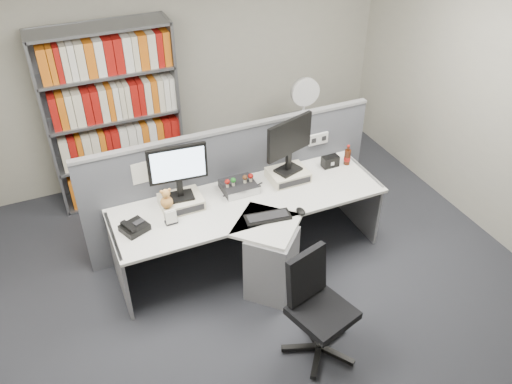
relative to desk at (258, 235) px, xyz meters
name	(u,v)px	position (x,y,z in m)	size (l,w,h in m)	color
ground	(285,312)	(0.00, -0.60, -0.46)	(5.50, 5.50, 0.00)	#31333A
room_shell	(293,141)	(0.00, -0.60, 1.33)	(5.04, 5.54, 2.72)	#B0AD9D
partition	(233,182)	(0.00, 0.65, 0.19)	(3.00, 0.08, 1.27)	#585A63
desk	(258,235)	(0.00, 0.00, 0.00)	(2.60, 1.20, 0.72)	white
monitor_riser_left	(181,202)	(-0.61, 0.38, 0.31)	(0.38, 0.31, 0.10)	beige
monitor_riser_right	(288,175)	(0.49, 0.38, 0.31)	(0.38, 0.31, 0.10)	beige
monitor_left	(178,168)	(-0.61, 0.38, 0.69)	(0.53, 0.19, 0.54)	black
monitor_right	(289,141)	(0.49, 0.38, 0.70)	(0.53, 0.24, 0.56)	black
desktop_pc	(239,187)	(-0.03, 0.40, 0.31)	(0.32, 0.28, 0.08)	black
figurines	(239,180)	(-0.03, 0.39, 0.40)	(0.29, 0.05, 0.09)	beige
keyboard	(268,217)	(0.05, -0.10, 0.28)	(0.43, 0.21, 0.03)	black
mouse	(301,211)	(0.35, -0.16, 0.29)	(0.07, 0.12, 0.04)	black
desk_phone	(134,227)	(-1.09, 0.21, 0.30)	(0.27, 0.26, 0.09)	black
desk_calendar	(171,218)	(-0.77, 0.18, 0.32)	(0.11, 0.08, 0.13)	black
plush_toy	(166,200)	(-0.76, 0.29, 0.45)	(0.11, 0.11, 0.19)	#D09045
speaker	(330,161)	(0.99, 0.42, 0.32)	(0.17, 0.10, 0.11)	black
cola_bottle	(347,157)	(1.18, 0.39, 0.35)	(0.07, 0.07, 0.22)	#3F190A
shelving_unit	(114,119)	(-0.90, 1.85, 0.52)	(1.41, 0.40, 2.00)	slate
filing_cabinet	(301,148)	(1.20, 1.40, -0.11)	(0.45, 0.61, 0.70)	slate
desk_fan	(305,95)	(1.20, 1.40, 0.60)	(0.34, 0.20, 0.56)	white
office_chair	(316,304)	(0.06, -1.01, 0.04)	(0.62, 0.60, 0.93)	silver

